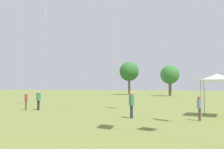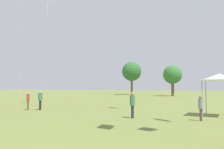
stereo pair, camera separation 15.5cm
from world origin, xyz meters
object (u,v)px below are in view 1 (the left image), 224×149
Objects in this scene: distant_tree_1 at (170,75)px; person_standing_1 at (26,99)px; person_standing_3 at (131,103)px; kite_1 at (46,5)px; person_standing_0 at (199,106)px; canopy_tent at (217,78)px; person_standing_2 at (38,99)px; distant_tree_0 at (129,72)px.

person_standing_1 is at bearing -102.02° from distant_tree_1.
kite_1 is at bearing 35.15° from person_standing_3.
person_standing_0 is 15.67m from person_standing_1.
person_standing_0 is 3.76m from canopy_tent.
distant_tree_1 is at bearing 73.73° from kite_1.
canopy_tent is at bearing -89.64° from person_standing_3.
person_standing_2 is at bearing -28.37° from person_standing_1.
distant_tree_0 reaches higher than person_standing_3.
canopy_tent is at bearing -7.88° from kite_1.
canopy_tent is 0.41× the size of distant_tree_1.
kite_1 is at bearing 58.07° from person_standing_1.
kite_1 is at bearing -86.21° from distant_tree_0.
kite_1 reaches higher than distant_tree_1.
distant_tree_1 is at bearing -155.54° from person_standing_0.
kite_1 is (-12.51, 5.73, 11.06)m from person_standing_3.
canopy_tent is 0.33× the size of distant_tree_0.
distant_tree_0 is at bearing -63.88° from person_standing_2.
canopy_tent is at bearing -77.50° from distant_tree_1.
canopy_tent is at bearing -43.26° from person_standing_1.
kite_1 is (-2.51, 3.83, 11.06)m from person_standing_2.
kite_1 is at bearing -37.21° from person_standing_2.
person_standing_3 is 0.24× the size of distant_tree_1.
person_standing_1 is 0.17× the size of distant_tree_0.
person_standing_3 is at bearing -68.97° from person_standing_0.
person_standing_3 is (-4.52, -0.51, 0.12)m from person_standing_0.
person_standing_2 is 1.00× the size of person_standing_3.
distant_tree_0 reaches higher than person_standing_2.
person_standing_2 is at bearing -83.39° from distant_tree_0.
distant_tree_1 is at bearing -81.09° from person_standing_2.
canopy_tent is (16.94, 1.99, 1.89)m from person_standing_1.
distant_tree_1 is at bearing -24.95° from distant_tree_0.
distant_tree_0 reaches higher than distant_tree_1.
distant_tree_0 is (-15.26, 47.34, 5.82)m from person_standing_3.
person_standing_0 is 0.12× the size of kite_1.
person_standing_3 is (9.99, -1.90, 0.00)m from person_standing_2.
person_standing_1 is 0.93× the size of person_standing_2.
distant_tree_0 is 14.05m from distant_tree_1.
person_standing_1 reaches higher than person_standing_0.
distant_tree_1 is at bearing -26.65° from person_standing_3.
kite_1 is at bearing -105.50° from distant_tree_1.
person_standing_0 is 14.58m from person_standing_2.
distant_tree_0 is at bearing 155.05° from distant_tree_1.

